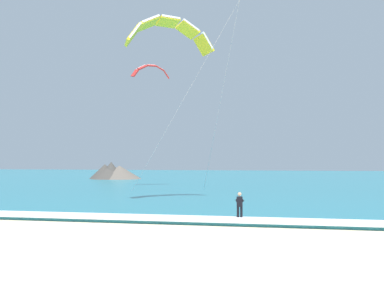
% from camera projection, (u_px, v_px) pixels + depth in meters
% --- Properties ---
extents(sea, '(200.00, 120.00, 0.20)m').
position_uv_depth(sea, '(273.00, 178.00, 81.64)').
color(sea, teal).
rests_on(sea, ground).
extents(surf_foam, '(200.00, 2.53, 0.04)m').
position_uv_depth(surf_foam, '(267.00, 221.00, 23.77)').
color(surf_foam, white).
rests_on(surf_foam, sea).
extents(surfboard, '(0.53, 1.42, 0.09)m').
position_uv_depth(surfboard, '(240.00, 221.00, 25.02)').
color(surfboard, '#E04C38').
rests_on(surfboard, ground).
extents(kitesurfer, '(0.55, 0.54, 1.69)m').
position_uv_depth(kitesurfer, '(240.00, 205.00, 25.07)').
color(kitesurfer, black).
rests_on(kitesurfer, ground).
extents(kite_primary, '(9.52, 10.42, 13.92)m').
position_uv_depth(kite_primary, '(169.00, 31.00, 34.72)').
color(kite_primary, yellow).
extents(kite_distant, '(4.60, 3.01, 1.81)m').
position_uv_depth(kite_distant, '(151.00, 70.00, 53.60)').
color(kite_distant, red).
extents(headland_left, '(10.21, 8.74, 3.28)m').
position_uv_depth(headland_left, '(113.00, 172.00, 77.80)').
color(headland_left, '#47423D').
rests_on(headland_left, ground).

